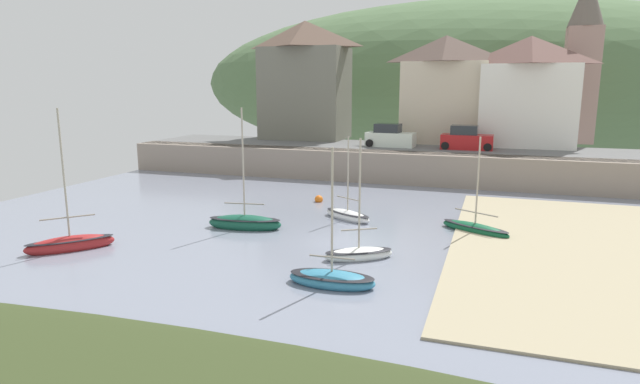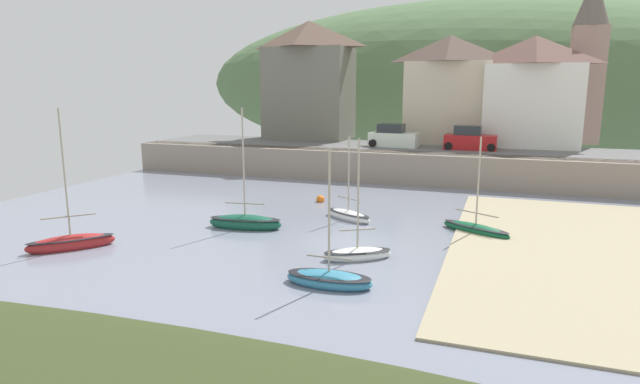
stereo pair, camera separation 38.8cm
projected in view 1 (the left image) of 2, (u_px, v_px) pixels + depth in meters
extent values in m
cube|color=gray|center=(344.00, 243.00, 25.81)|extent=(48.00, 40.00, 0.06)
cube|color=gray|center=(404.00, 168.00, 41.36)|extent=(48.00, 2.40, 2.40)
cube|color=#606060|center=(412.00, 148.00, 44.57)|extent=(48.00, 9.00, 0.10)
ellipsoid|color=#516F46|center=(472.00, 83.00, 74.63)|extent=(80.00, 44.00, 22.34)
cube|color=slate|center=(305.00, 94.00, 51.40)|extent=(7.91, 5.48, 8.68)
pyramid|color=brown|center=(305.00, 34.00, 50.29)|extent=(8.21, 5.78, 2.49)
cube|color=beige|center=(444.00, 103.00, 47.39)|extent=(7.36, 4.11, 7.19)
pyramid|color=brown|center=(446.00, 48.00, 46.46)|extent=(7.66, 4.41, 2.26)
cube|color=white|center=(527.00, 106.00, 45.25)|extent=(7.70, 5.79, 6.88)
pyramid|color=brown|center=(531.00, 50.00, 44.34)|extent=(8.00, 6.09, 2.33)
cube|color=#A28276|center=(580.00, 86.00, 47.23)|extent=(2.80, 2.80, 10.18)
cone|color=#665B51|center=(588.00, 0.00, 45.78)|extent=(3.00, 3.00, 4.51)
ellipsoid|color=#15523C|center=(245.00, 224.00, 28.27)|extent=(4.16, 1.84, 0.94)
ellipsoid|color=black|center=(245.00, 219.00, 28.22)|extent=(4.07, 1.81, 0.12)
cylinder|color=#B2A893|center=(243.00, 162.00, 27.62)|extent=(0.09, 0.09, 5.68)
cylinder|color=gray|center=(244.00, 204.00, 28.06)|extent=(2.20, 0.39, 0.07)
ellipsoid|color=teal|center=(332.00, 280.00, 20.23)|extent=(3.43, 1.43, 0.71)
ellipsoid|color=black|center=(332.00, 275.00, 20.19)|extent=(3.36, 1.40, 0.12)
cylinder|color=#B2A893|center=(332.00, 211.00, 19.69)|extent=(0.09, 0.09, 4.76)
cylinder|color=gray|center=(332.00, 257.00, 20.05)|extent=(1.79, 0.09, 0.07)
ellipsoid|color=white|center=(359.00, 255.00, 23.30)|extent=(3.18, 2.48, 0.65)
ellipsoid|color=black|center=(359.00, 251.00, 23.27)|extent=(3.11, 2.44, 0.12)
cylinder|color=#B2A893|center=(360.00, 194.00, 22.76)|extent=(0.09, 0.09, 4.83)
cylinder|color=gray|center=(359.00, 229.00, 23.07)|extent=(1.44, 0.91, 0.07)
ellipsoid|color=#125734|center=(475.00, 229.00, 27.48)|extent=(3.83, 2.72, 0.64)
ellipsoid|color=black|center=(475.00, 226.00, 27.44)|extent=(3.76, 2.66, 0.12)
cylinder|color=#B2A893|center=(478.00, 181.00, 26.97)|extent=(0.09, 0.09, 4.51)
cylinder|color=gray|center=(476.00, 213.00, 27.30)|extent=(2.21, 1.29, 0.07)
ellipsoid|color=white|center=(348.00, 216.00, 30.23)|extent=(3.37, 2.49, 0.67)
ellipsoid|color=black|center=(348.00, 213.00, 30.19)|extent=(3.31, 2.44, 0.12)
cylinder|color=#B2A893|center=(348.00, 174.00, 29.74)|extent=(0.09, 0.09, 4.23)
cylinder|color=gray|center=(348.00, 198.00, 30.02)|extent=(1.56, 0.93, 0.07)
ellipsoid|color=#A42324|center=(70.00, 245.00, 24.54)|extent=(3.31, 3.51, 0.87)
ellipsoid|color=black|center=(70.00, 240.00, 24.49)|extent=(3.24, 3.44, 0.12)
cylinder|color=#B2A893|center=(63.00, 173.00, 23.87)|extent=(0.09, 0.09, 5.87)
cylinder|color=gray|center=(68.00, 217.00, 24.28)|extent=(1.62, 1.78, 0.07)
cube|color=silver|center=(390.00, 140.00, 45.02)|extent=(4.22, 2.01, 1.20)
cube|color=#282D33|center=(388.00, 128.00, 44.91)|extent=(2.21, 1.66, 0.80)
cylinder|color=black|center=(411.00, 143.00, 45.30)|extent=(0.64, 0.22, 0.64)
cylinder|color=black|center=(408.00, 144.00, 43.82)|extent=(0.64, 0.22, 0.64)
cylinder|color=black|center=(374.00, 141.00, 46.34)|extent=(0.64, 0.22, 0.64)
cylinder|color=black|center=(369.00, 143.00, 44.85)|extent=(0.64, 0.22, 0.64)
cube|color=#B31B1D|center=(467.00, 142.00, 43.05)|extent=(4.13, 1.76, 1.20)
cube|color=#282D33|center=(464.00, 130.00, 42.94)|extent=(2.12, 1.53, 0.80)
cylinder|color=black|center=(488.00, 145.00, 43.33)|extent=(0.64, 0.22, 0.64)
cylinder|color=black|center=(488.00, 147.00, 41.85)|extent=(0.64, 0.22, 0.64)
cylinder|color=black|center=(447.00, 144.00, 44.36)|extent=(0.64, 0.22, 0.64)
cylinder|color=black|center=(445.00, 146.00, 42.88)|extent=(0.64, 0.22, 0.64)
sphere|color=orange|center=(319.00, 199.00, 34.75)|extent=(0.55, 0.55, 0.55)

